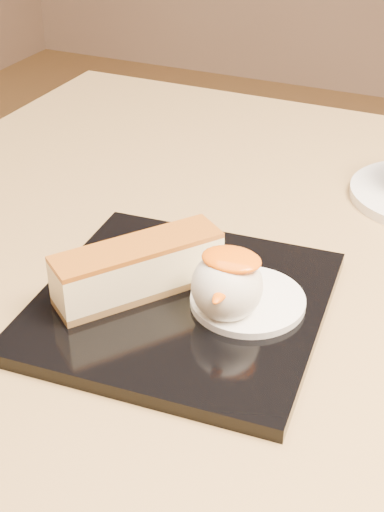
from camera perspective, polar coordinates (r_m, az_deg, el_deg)
The scene contains 7 objects.
table at distance 0.73m, azimuth 3.42°, elevation -10.61°, with size 0.80×0.80×0.72m.
dessert_plate at distance 0.57m, azimuth -0.84°, elevation -3.89°, with size 0.22×0.22×0.01m, color black.
cheesecake at distance 0.56m, azimuth -4.32°, elevation -0.99°, with size 0.11×0.13×0.04m.
cream_smear at distance 0.56m, azimuth 4.48°, elevation -3.56°, with size 0.09×0.09×0.01m, color white.
ice_cream_scoop at distance 0.53m, azimuth 2.82°, elevation -2.41°, with size 0.05×0.05×0.05m, color white.
mango_sauce at distance 0.52m, azimuth 3.17°, elevation -0.26°, with size 0.05×0.03×0.01m, color #FF6408.
mint_sprig at distance 0.58m, azimuth 2.68°, elevation -1.20°, with size 0.04×0.03×0.00m.
Camera 1 is at (0.18, -0.50, 1.06)m, focal length 50.00 mm.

